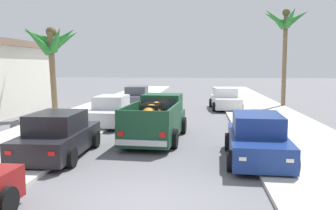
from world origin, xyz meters
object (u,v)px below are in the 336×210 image
(car_right_mid, at_px, (58,136))
(palm_tree_left_fore, at_px, (285,26))
(pickup_truck, at_px, (156,120))
(car_left_mid, at_px, (257,139))
(palm_tree_right_fore, at_px, (51,43))
(car_right_far, at_px, (111,111))
(car_right_near, at_px, (225,99))
(car_left_far, at_px, (137,97))

(car_right_mid, distance_m, palm_tree_left_fore, 19.64)
(pickup_truck, distance_m, car_left_mid, 4.81)
(palm_tree_left_fore, height_order, palm_tree_right_fore, palm_tree_left_fore)
(car_right_far, height_order, palm_tree_right_fore, palm_tree_right_fore)
(pickup_truck, height_order, palm_tree_right_fore, palm_tree_right_fore)
(car_left_mid, height_order, car_right_far, same)
(car_right_near, distance_m, palm_tree_left_fore, 7.13)
(car_left_far, bearing_deg, car_right_far, -88.83)
(car_right_far, distance_m, palm_tree_right_fore, 5.97)
(car_right_mid, height_order, palm_tree_right_fore, palm_tree_right_fore)
(car_right_far, bearing_deg, palm_tree_right_fore, 152.40)
(car_right_near, height_order, palm_tree_right_fore, palm_tree_right_fore)
(car_left_far, bearing_deg, palm_tree_left_fore, 4.15)
(car_right_near, height_order, car_right_far, same)
(car_right_near, xyz_separation_m, palm_tree_left_fore, (4.38, 1.83, 5.32))
(pickup_truck, distance_m, car_right_mid, 4.35)
(car_right_mid, distance_m, palm_tree_right_fore, 10.16)
(palm_tree_left_fore, bearing_deg, pickup_truck, -123.19)
(pickup_truck, relative_size, car_right_mid, 1.24)
(car_right_near, height_order, car_right_mid, same)
(pickup_truck, distance_m, car_left_far, 11.82)
(pickup_truck, distance_m, palm_tree_left_fore, 15.52)
(car_right_near, xyz_separation_m, car_left_far, (-6.60, 1.04, 0.00))
(car_right_near, relative_size, car_right_mid, 1.01)
(car_right_mid, bearing_deg, car_right_far, 88.40)
(car_right_far, bearing_deg, palm_tree_left_fore, 39.66)
(palm_tree_right_fore, bearing_deg, car_right_near, 25.14)
(car_right_near, bearing_deg, palm_tree_left_fore, 22.72)
(palm_tree_left_fore, distance_m, palm_tree_right_fore, 16.51)
(car_left_far, bearing_deg, car_right_mid, -90.05)
(pickup_truck, height_order, car_right_far, pickup_truck)
(car_right_near, relative_size, palm_tree_left_fore, 0.59)
(car_right_mid, relative_size, car_right_far, 1.00)
(car_left_mid, distance_m, car_right_mid, 6.72)
(car_left_mid, distance_m, palm_tree_left_fore, 16.73)
(car_left_mid, bearing_deg, car_left_far, 114.86)
(car_right_mid, bearing_deg, car_right_near, 63.98)
(car_left_mid, bearing_deg, palm_tree_right_fore, 141.59)
(car_right_far, bearing_deg, car_left_mid, -43.96)
(car_right_near, relative_size, car_left_far, 1.01)
(car_left_mid, bearing_deg, pickup_truck, 140.76)
(car_right_far, relative_size, palm_tree_right_fore, 0.79)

